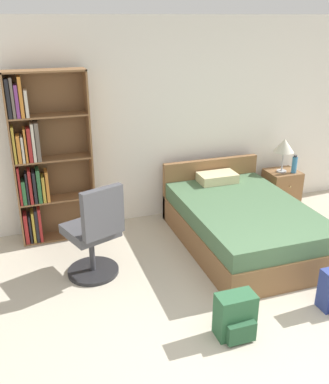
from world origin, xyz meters
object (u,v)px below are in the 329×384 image
object	(u,v)px
table_lamp	(284,146)
bed	(241,222)
bookshelf	(42,161)
office_chair	(95,235)
water_bottle	(294,165)
backpack_green	(236,317)
nightstand	(281,189)

from	to	relation	value
table_lamp	bed	bearing A→B (deg)	-142.90
bookshelf	office_chair	xyz separation A→B (m)	(0.41, -1.04, -0.51)
office_chair	water_bottle	size ratio (longest dim) A/B	4.20
table_lamp	water_bottle	bearing A→B (deg)	-31.29
bed	bookshelf	bearing A→B (deg)	158.29
water_bottle	backpack_green	distance (m)	2.97
office_chair	backpack_green	xyz separation A→B (m)	(0.97, -1.29, -0.31)
office_chair	nightstand	distance (m)	3.03
bookshelf	water_bottle	distance (m)	3.39
bookshelf	office_chair	bearing A→B (deg)	-68.69
bed	table_lamp	size ratio (longest dim) A/B	4.25
nightstand	water_bottle	bearing A→B (deg)	-43.80
office_chair	nightstand	xyz separation A→B (m)	(2.86, 0.97, -0.23)
bed	office_chair	distance (m)	1.81
water_bottle	backpack_green	world-z (taller)	water_bottle
table_lamp	water_bottle	size ratio (longest dim) A/B	1.88
bookshelf	bed	size ratio (longest dim) A/B	1.00
bed	office_chair	bearing A→B (deg)	-174.59
bed	backpack_green	bearing A→B (deg)	-119.47
office_chair	water_bottle	xyz separation A→B (m)	(2.96, 0.87, 0.16)
nightstand	table_lamp	distance (m)	0.65
bookshelf	bed	distance (m)	2.47
table_lamp	nightstand	bearing A→B (deg)	19.87
nightstand	backpack_green	world-z (taller)	nightstand
table_lamp	water_bottle	xyz separation A→B (m)	(0.14, -0.09, -0.25)
nightstand	backpack_green	size ratio (longest dim) A/B	1.34
nightstand	water_bottle	distance (m)	0.42
bed	table_lamp	distance (m)	1.45
office_chair	table_lamp	world-z (taller)	office_chair
water_bottle	bed	bearing A→B (deg)	-149.33
backpack_green	bookshelf	bearing A→B (deg)	120.54
backpack_green	table_lamp	bearing A→B (deg)	50.31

